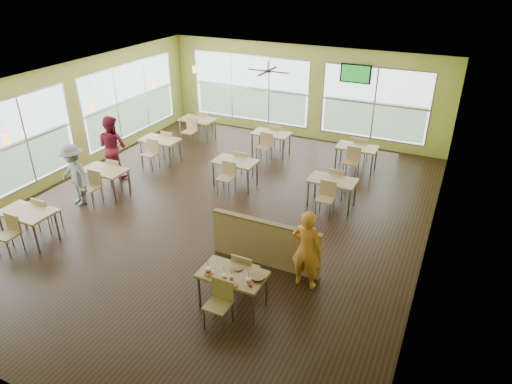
# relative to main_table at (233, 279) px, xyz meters

# --- Properties ---
(room) EXTENTS (12.00, 12.04, 3.20)m
(room) POSITION_rel_main_table_xyz_m (-2.00, 3.00, 0.97)
(room) COLOR black
(room) RESTS_ON ground
(window_bays) EXTENTS (9.24, 10.24, 2.38)m
(window_bays) POSITION_rel_main_table_xyz_m (-4.65, 6.08, 0.85)
(window_bays) COLOR white
(window_bays) RESTS_ON room
(main_table) EXTENTS (1.22, 1.52, 0.87)m
(main_table) POSITION_rel_main_table_xyz_m (0.00, 0.00, 0.00)
(main_table) COLOR tan
(main_table) RESTS_ON floor
(half_wall_divider) EXTENTS (2.40, 0.14, 1.04)m
(half_wall_divider) POSITION_rel_main_table_xyz_m (0.00, 1.45, -0.11)
(half_wall_divider) COLOR tan
(half_wall_divider) RESTS_ON floor
(dining_tables) EXTENTS (6.92, 8.72, 0.87)m
(dining_tables) POSITION_rel_main_table_xyz_m (-3.05, 4.71, -0.00)
(dining_tables) COLOR tan
(dining_tables) RESTS_ON floor
(pendant_lights) EXTENTS (0.11, 7.31, 0.86)m
(pendant_lights) POSITION_rel_main_table_xyz_m (-5.20, 3.68, 1.82)
(pendant_lights) COLOR #2D2119
(pendant_lights) RESTS_ON ceiling
(ceiling_fan) EXTENTS (1.25, 1.25, 0.29)m
(ceiling_fan) POSITION_rel_main_table_xyz_m (-2.00, 6.00, 2.32)
(ceiling_fan) COLOR #2D2119
(ceiling_fan) RESTS_ON ceiling
(tv_backwall) EXTENTS (1.00, 0.07, 0.60)m
(tv_backwall) POSITION_rel_main_table_xyz_m (-0.20, 8.90, 1.82)
(tv_backwall) COLOR black
(tv_backwall) RESTS_ON wall_back
(man_plaid) EXTENTS (0.62, 0.42, 1.67)m
(man_plaid) POSITION_rel_main_table_xyz_m (0.99, 1.16, 0.20)
(man_plaid) COLOR #E15019
(man_plaid) RESTS_ON floor
(patron_maroon) EXTENTS (0.92, 0.73, 1.83)m
(patron_maroon) POSITION_rel_main_table_xyz_m (-5.80, 3.57, 0.28)
(patron_maroon) COLOR maroon
(patron_maroon) RESTS_ON floor
(patron_grey) EXTENTS (1.19, 0.87, 1.66)m
(patron_grey) POSITION_rel_main_table_xyz_m (-5.52, 1.79, 0.20)
(patron_grey) COLOR slate
(patron_grey) RESTS_ON floor
(cup_blue) EXTENTS (0.11, 0.11, 0.38)m
(cup_blue) POSITION_rel_main_table_xyz_m (-0.38, -0.20, 0.20)
(cup_blue) COLOR white
(cup_blue) RESTS_ON main_table
(cup_yellow) EXTENTS (0.09, 0.09, 0.33)m
(cup_yellow) POSITION_rel_main_table_xyz_m (-0.03, -0.23, 0.19)
(cup_yellow) COLOR white
(cup_yellow) RESTS_ON main_table
(cup_red_near) EXTENTS (0.08, 0.08, 0.30)m
(cup_red_near) POSITION_rel_main_table_xyz_m (0.08, -0.19, 0.18)
(cup_red_near) COLOR white
(cup_red_near) RESTS_ON main_table
(cup_red_far) EXTENTS (0.09, 0.09, 0.34)m
(cup_red_far) POSITION_rel_main_table_xyz_m (0.40, -0.15, 0.19)
(cup_red_far) COLOR white
(cup_red_far) RESTS_ON main_table
(food_basket) EXTENTS (0.27, 0.27, 0.06)m
(food_basket) POSITION_rel_main_table_xyz_m (0.48, 0.05, 0.15)
(food_basket) COLOR black
(food_basket) RESTS_ON main_table
(ketchup_cup) EXTENTS (0.06, 0.06, 0.02)m
(ketchup_cup) POSITION_rel_main_table_xyz_m (0.46, -0.20, 0.13)
(ketchup_cup) COLOR #B7040B
(ketchup_cup) RESTS_ON main_table
(wrapper_left) EXTENTS (0.22, 0.21, 0.04)m
(wrapper_left) POSITION_rel_main_table_xyz_m (-0.36, -0.22, 0.14)
(wrapper_left) COLOR #9D724B
(wrapper_left) RESTS_ON main_table
(wrapper_mid) EXTENTS (0.23, 0.21, 0.05)m
(wrapper_mid) POSITION_rel_main_table_xyz_m (0.03, 0.15, 0.14)
(wrapper_mid) COLOR #9D724B
(wrapper_mid) RESTS_ON main_table
(wrapper_right) EXTENTS (0.14, 0.13, 0.03)m
(wrapper_right) POSITION_rel_main_table_xyz_m (0.21, -0.30, 0.13)
(wrapper_right) COLOR #9D724B
(wrapper_right) RESTS_ON main_table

